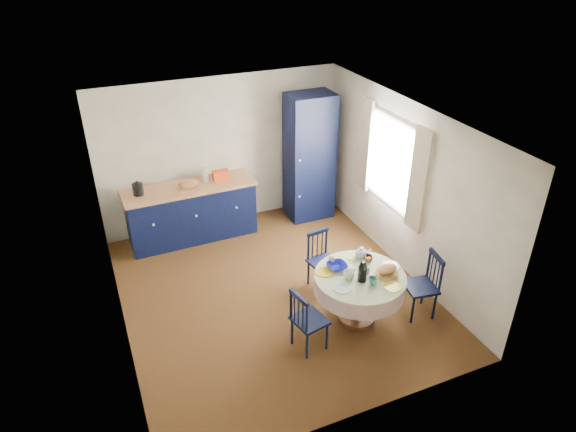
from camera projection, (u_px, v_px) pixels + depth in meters
name	position (u px, v px, depth m)	size (l,w,h in m)	color
floor	(274.00, 293.00, 7.18)	(4.50, 4.50, 0.00)	black
ceiling	(271.00, 121.00, 5.94)	(4.50, 4.50, 0.00)	white
wall_back	(222.00, 153.00, 8.36)	(4.00, 0.02, 2.50)	white
wall_left	(110.00, 249.00, 5.88)	(0.02, 4.50, 2.50)	white
wall_right	(404.00, 188.00, 7.24)	(0.02, 4.50, 2.50)	white
window	(391.00, 163.00, 7.33)	(0.10, 1.74, 1.45)	white
kitchen_counter	(192.00, 211.00, 8.24)	(2.08, 0.68, 1.16)	black
pantry_cabinet	(309.00, 157.00, 8.60)	(0.76, 0.56, 2.17)	black
dining_table	(360.00, 283.00, 6.43)	(1.15, 1.15, 0.97)	brown
chair_left	(307.00, 320.00, 6.04)	(0.43, 0.45, 0.85)	black
chair_far	(322.00, 260.00, 7.14)	(0.42, 0.41, 0.84)	black
chair_right	(423.00, 285.00, 6.59)	(0.44, 0.46, 0.89)	black
mug_a	(349.00, 275.00, 6.29)	(0.14, 0.14, 0.11)	silver
mug_b	(373.00, 281.00, 6.18)	(0.11, 0.11, 0.10)	#36776E
mug_c	(368.00, 258.00, 6.61)	(0.11, 0.11, 0.09)	black
mug_d	(331.00, 260.00, 6.58)	(0.09, 0.09, 0.08)	silver
cobalt_bowl	(337.00, 266.00, 6.48)	(0.25, 0.25, 0.06)	navy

